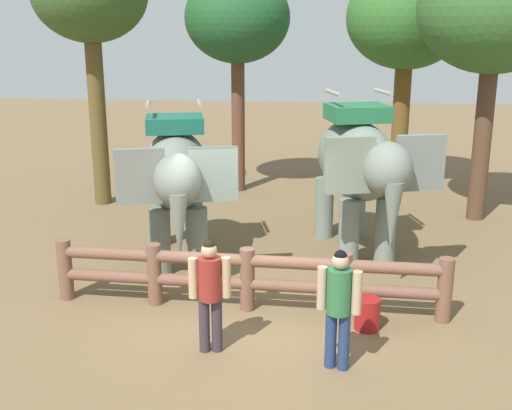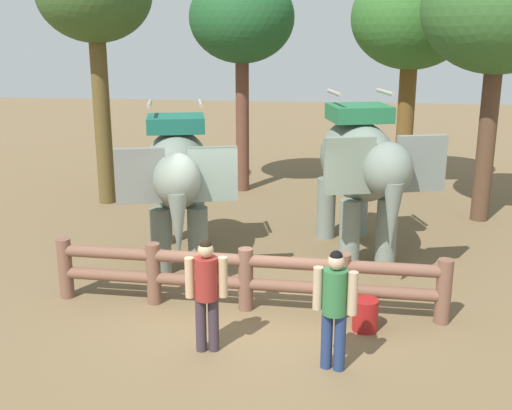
% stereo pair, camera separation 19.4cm
% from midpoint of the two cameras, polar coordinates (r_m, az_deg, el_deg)
% --- Properties ---
extents(ground_plane, '(60.00, 60.00, 0.00)m').
position_cam_midpoint_polar(ground_plane, '(10.35, -1.49, -9.90)').
color(ground_plane, brown).
extents(log_fence, '(6.45, 0.46, 1.05)m').
position_cam_midpoint_polar(log_fence, '(10.33, -1.33, -6.29)').
color(log_fence, brown).
rests_on(log_fence, ground).
extents(elephant_near_left, '(2.34, 3.71, 3.11)m').
position_cam_midpoint_polar(elephant_near_left, '(12.20, -7.60, 2.68)').
color(elephant_near_left, slate).
rests_on(elephant_near_left, ground).
extents(elephant_center, '(2.54, 3.92, 3.28)m').
position_cam_midpoint_polar(elephant_center, '(12.66, 8.81, 3.55)').
color(elephant_center, slate).
rests_on(elephant_center, ground).
extents(tourist_woman_in_black, '(0.59, 0.40, 1.70)m').
position_cam_midpoint_polar(tourist_woman_in_black, '(8.53, 6.79, -8.57)').
color(tourist_woman_in_black, navy).
rests_on(tourist_woman_in_black, ground).
extents(tourist_man_in_blue, '(0.59, 0.37, 1.67)m').
position_cam_midpoint_polar(tourist_man_in_blue, '(8.94, -4.79, -7.44)').
color(tourist_man_in_blue, '#392D38').
rests_on(tourist_man_in_blue, ground).
extents(tree_far_left, '(3.24, 3.24, 6.08)m').
position_cam_midpoint_polar(tree_far_left, '(18.11, 13.06, 15.84)').
color(tree_far_left, brown).
rests_on(tree_far_left, ground).
extents(tree_back_center, '(3.42, 3.42, 6.33)m').
position_cam_midpoint_polar(tree_back_center, '(15.58, 20.31, 16.09)').
color(tree_back_center, brown).
rests_on(tree_back_center, ground).
extents(tree_deep_back, '(2.79, 2.79, 5.88)m').
position_cam_midpoint_polar(tree_deep_back, '(17.46, -2.01, 16.21)').
color(tree_deep_back, brown).
rests_on(tree_deep_back, ground).
extents(feed_bucket, '(0.39, 0.39, 0.50)m').
position_cam_midpoint_polar(feed_bucket, '(9.95, 9.41, -9.62)').
color(feed_bucket, maroon).
rests_on(feed_bucket, ground).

